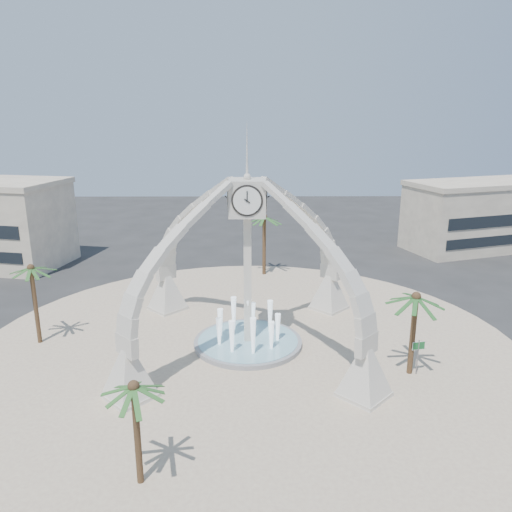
{
  "coord_description": "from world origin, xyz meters",
  "views": [
    {
      "loc": [
        0.28,
        -33.83,
        16.53
      ],
      "look_at": [
        0.62,
        2.0,
        6.33
      ],
      "focal_mm": 35.0,
      "sensor_mm": 36.0,
      "label": 1
    }
  ],
  "objects_px": {
    "fountain": "(248,342)",
    "palm_east": "(416,298)",
    "palm_south": "(134,388)",
    "palm_west": "(31,269)",
    "palm_north": "(264,218)",
    "clock_tower": "(248,262)",
    "street_sign": "(418,350)"
  },
  "relations": [
    {
      "from": "clock_tower",
      "to": "palm_south",
      "type": "bearing_deg",
      "value": -108.91
    },
    {
      "from": "palm_west",
      "to": "palm_south",
      "type": "distance_m",
      "value": 18.35
    },
    {
      "from": "palm_north",
      "to": "street_sign",
      "type": "distance_m",
      "value": 23.9
    },
    {
      "from": "fountain",
      "to": "palm_south",
      "type": "bearing_deg",
      "value": -108.91
    },
    {
      "from": "palm_west",
      "to": "palm_south",
      "type": "relative_size",
      "value": 1.15
    },
    {
      "from": "fountain",
      "to": "palm_south",
      "type": "distance_m",
      "value": 15.86
    },
    {
      "from": "fountain",
      "to": "palm_south",
      "type": "relative_size",
      "value": 1.41
    },
    {
      "from": "fountain",
      "to": "palm_east",
      "type": "relative_size",
      "value": 1.3
    },
    {
      "from": "fountain",
      "to": "palm_north",
      "type": "xyz_separation_m",
      "value": [
        1.62,
        17.02,
        5.89
      ]
    },
    {
      "from": "fountain",
      "to": "palm_east",
      "type": "bearing_deg",
      "value": -21.99
    },
    {
      "from": "clock_tower",
      "to": "fountain",
      "type": "xyz_separation_m",
      "value": [
        0.0,
        0.0,
        -6.2
      ]
    },
    {
      "from": "palm_east",
      "to": "palm_north",
      "type": "height_order",
      "value": "palm_north"
    },
    {
      "from": "clock_tower",
      "to": "palm_east",
      "type": "relative_size",
      "value": 2.92
    },
    {
      "from": "palm_west",
      "to": "street_sign",
      "type": "bearing_deg",
      "value": -10.63
    },
    {
      "from": "clock_tower",
      "to": "street_sign",
      "type": "xyz_separation_m",
      "value": [
        11.11,
        -4.47,
        -4.71
      ]
    },
    {
      "from": "fountain",
      "to": "palm_east",
      "type": "xyz_separation_m",
      "value": [
        10.7,
        -4.32,
        5.06
      ]
    },
    {
      "from": "palm_north",
      "to": "clock_tower",
      "type": "bearing_deg",
      "value": -95.43
    },
    {
      "from": "fountain",
      "to": "clock_tower",
      "type": "bearing_deg",
      "value": -90.0
    },
    {
      "from": "palm_west",
      "to": "palm_south",
      "type": "height_order",
      "value": "palm_west"
    },
    {
      "from": "clock_tower",
      "to": "palm_north",
      "type": "height_order",
      "value": "clock_tower"
    },
    {
      "from": "palm_west",
      "to": "street_sign",
      "type": "distance_m",
      "value": 27.49
    },
    {
      "from": "clock_tower",
      "to": "fountain",
      "type": "distance_m",
      "value": 6.2
    },
    {
      "from": "street_sign",
      "to": "clock_tower",
      "type": "bearing_deg",
      "value": 145.02
    },
    {
      "from": "palm_east",
      "to": "palm_west",
      "type": "bearing_deg",
      "value": 169.53
    },
    {
      "from": "palm_west",
      "to": "street_sign",
      "type": "relative_size",
      "value": 2.63
    },
    {
      "from": "palm_south",
      "to": "palm_east",
      "type": "bearing_deg",
      "value": 32.66
    },
    {
      "from": "palm_west",
      "to": "palm_north",
      "type": "distance_m",
      "value": 23.85
    },
    {
      "from": "clock_tower",
      "to": "palm_north",
      "type": "relative_size",
      "value": 2.56
    },
    {
      "from": "palm_south",
      "to": "street_sign",
      "type": "xyz_separation_m",
      "value": [
        16.02,
        9.86,
        -3.19
      ]
    },
    {
      "from": "clock_tower",
      "to": "palm_south",
      "type": "xyz_separation_m",
      "value": [
        -4.91,
        -14.33,
        -1.52
      ]
    },
    {
      "from": "palm_south",
      "to": "palm_west",
      "type": "bearing_deg",
      "value": 125.74
    },
    {
      "from": "fountain",
      "to": "palm_west",
      "type": "bearing_deg",
      "value": 178.01
    }
  ]
}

